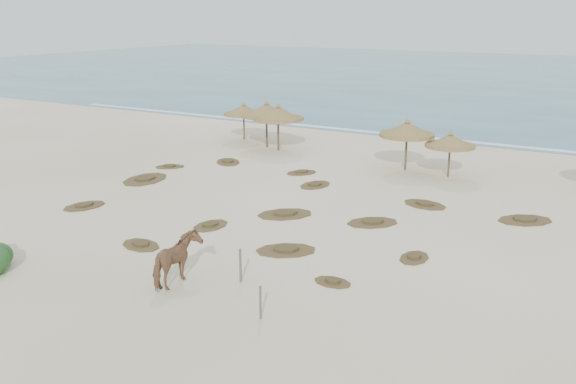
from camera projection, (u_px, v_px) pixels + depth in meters
name	position (u px, v px, depth m)	size (l,w,h in m)	color
ground	(232.00, 252.00, 24.63)	(160.00, 160.00, 0.00)	beige
ocean	(549.00, 78.00, 86.98)	(200.00, 100.00, 0.01)	#255570
foam_line	(439.00, 139.00, 46.24)	(70.00, 0.60, 0.01)	silver
palapa_0	(244.00, 111.00, 45.53)	(3.00, 3.00, 2.68)	#4E3A28
palapa_1	(278.00, 114.00, 41.80)	(3.77, 3.77, 3.13)	#4E3A28
palapa_2	(267.00, 111.00, 42.86)	(4.35, 4.35, 3.17)	#4E3A28
palapa_3	(450.00, 141.00, 35.25)	(3.50, 3.50, 2.58)	#4E3A28
palapa_4	(407.00, 130.00, 36.76)	(3.63, 3.63, 3.01)	#4E3A28
horse	(177.00, 260.00, 21.52)	(0.94, 2.07, 1.75)	#8A5E3E
fence_post_near	(240.00, 265.00, 21.80)	(0.09, 0.09, 1.20)	brown
fence_post_far	(260.00, 302.00, 19.20)	(0.08, 0.08, 1.06)	brown
scrub_0	(84.00, 206.00, 30.32)	(1.79, 2.32, 0.16)	brown
scrub_1	(145.00, 179.00, 35.11)	(2.36, 3.28, 0.16)	brown
scrub_2	(210.00, 225.00, 27.57)	(1.30, 1.90, 0.16)	brown
scrub_3	(373.00, 222.00, 27.97)	(2.68, 2.67, 0.16)	brown
scrub_4	(414.00, 257.00, 23.99)	(1.03, 1.56, 0.16)	brown
scrub_5	(525.00, 220.00, 28.28)	(2.90, 2.77, 0.16)	brown
scrub_6	(228.00, 162.00, 39.10)	(2.48, 2.55, 0.16)	brown
scrub_7	(425.00, 204.00, 30.56)	(2.46, 1.92, 0.16)	brown
scrub_8	(170.00, 166.00, 37.92)	(2.00, 1.93, 0.16)	brown
scrub_9	(286.00, 250.00, 24.74)	(2.80, 2.63, 0.16)	brown
scrub_11	(141.00, 245.00, 25.29)	(2.03, 1.54, 0.16)	brown
scrub_12	(333.00, 282.00, 21.85)	(1.37, 0.91, 0.16)	brown
scrub_13	(315.00, 185.00, 33.95)	(1.59, 2.19, 0.16)	brown
scrub_14	(301.00, 172.00, 36.54)	(1.99, 2.16, 0.16)	brown
scrub_15	(285.00, 214.00, 29.11)	(2.97, 2.97, 0.16)	brown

